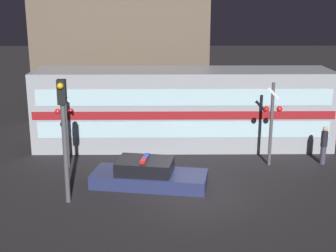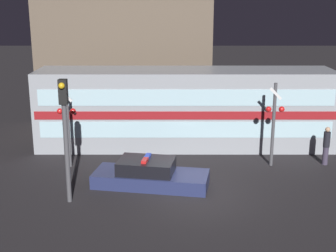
{
  "view_description": "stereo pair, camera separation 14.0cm",
  "coord_description": "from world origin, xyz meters",
  "views": [
    {
      "loc": [
        -1.0,
        -16.96,
        7.45
      ],
      "look_at": [
        -0.78,
        3.74,
        1.79
      ],
      "focal_mm": 50.0,
      "sensor_mm": 36.0,
      "label": 1
    },
    {
      "loc": [
        -0.86,
        -16.96,
        7.45
      ],
      "look_at": [
        -0.78,
        3.74,
        1.79
      ],
      "focal_mm": 50.0,
      "sensor_mm": 36.0,
      "label": 2
    }
  ],
  "objects": [
    {
      "name": "crossing_signal_far",
      "position": [
        -5.35,
        3.19,
        2.15
      ],
      "size": [
        0.85,
        0.36,
        3.78
      ],
      "color": "#4C4C51",
      "rests_on": "ground_plane"
    },
    {
      "name": "train",
      "position": [
        0.01,
        6.45,
        1.99
      ],
      "size": [
        14.99,
        3.05,
        3.99
      ],
      "color": "#999EA5",
      "rests_on": "ground_plane"
    },
    {
      "name": "police_car",
      "position": [
        -1.62,
        1.02,
        0.44
      ],
      "size": [
        4.91,
        2.54,
        1.22
      ],
      "rotation": [
        0.0,
        0.0,
        -0.17
      ],
      "color": "navy",
      "rests_on": "ground_plane"
    },
    {
      "name": "crossing_signal_near",
      "position": [
        3.9,
        3.36,
        2.19
      ],
      "size": [
        0.85,
        0.36,
        3.85
      ],
      "color": "#4C4C51",
      "rests_on": "ground_plane"
    },
    {
      "name": "ground_plane",
      "position": [
        0.0,
        0.0,
        0.0
      ],
      "size": [
        120.0,
        120.0,
        0.0
      ],
      "primitive_type": "plane",
      "color": "#262326"
    },
    {
      "name": "building_left",
      "position": [
        -3.63,
        13.87,
        5.34
      ],
      "size": [
        10.96,
        4.65,
        10.68
      ],
      "color": "brown",
      "rests_on": "ground_plane"
    },
    {
      "name": "traffic_light_corner",
      "position": [
        -4.6,
        -0.58,
        2.92
      ],
      "size": [
        0.3,
        0.46,
        4.69
      ],
      "color": "#4C4C51",
      "rests_on": "ground_plane"
    },
    {
      "name": "pedestrian",
      "position": [
        6.42,
        3.52,
        0.93
      ],
      "size": [
        0.3,
        0.3,
        1.8
      ],
      "color": "#3F384C",
      "rests_on": "ground_plane"
    }
  ]
}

